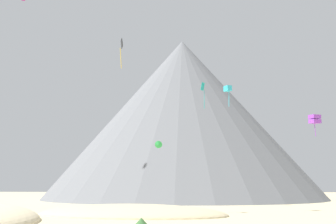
# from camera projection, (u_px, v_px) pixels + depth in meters

# --- Properties ---
(dune_foreground_left) EXTENTS (24.35, 15.58, 2.56)m
(dune_foreground_left) POSITION_uv_depth(u_px,v_px,m) (131.00, 215.00, 44.43)
(dune_foreground_left) COLOR #CCBA8E
(dune_foreground_left) RESTS_ON ground_plane
(bush_far_right) EXTENTS (1.89, 1.89, 0.96)m
(bush_far_right) POSITION_uv_depth(u_px,v_px,m) (141.00, 224.00, 28.97)
(bush_far_right) COLOR #386633
(bush_far_right) RESTS_ON ground_plane
(rock_massif) EXTENTS (102.77, 102.77, 45.04)m
(rock_massif) POSITION_uv_depth(u_px,v_px,m) (185.00, 121.00, 106.41)
(rock_massif) COLOR slate
(rock_massif) RESTS_ON ground_plane
(kite_cyan_mid) EXTENTS (1.21, 1.21, 2.97)m
(kite_cyan_mid) POSITION_uv_depth(u_px,v_px,m) (228.00, 89.00, 52.51)
(kite_cyan_mid) COLOR #33BCDB
(kite_green_low) EXTENTS (1.22, 0.64, 1.23)m
(kite_green_low) POSITION_uv_depth(u_px,v_px,m) (158.00, 145.00, 62.06)
(kite_green_low) COLOR green
(kite_teal_mid) EXTENTS (0.81, 1.07, 4.84)m
(kite_teal_mid) POSITION_uv_depth(u_px,v_px,m) (203.00, 89.00, 67.77)
(kite_teal_mid) COLOR teal
(kite_violet_low) EXTENTS (1.67, 1.70, 3.21)m
(kite_violet_low) POSITION_uv_depth(u_px,v_px,m) (315.00, 119.00, 54.90)
(kite_violet_low) COLOR purple
(kite_black_mid) EXTENTS (0.53, 0.94, 3.97)m
(kite_black_mid) POSITION_uv_depth(u_px,v_px,m) (122.00, 47.00, 48.40)
(kite_black_mid) COLOR black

